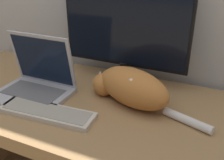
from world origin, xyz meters
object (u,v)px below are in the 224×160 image
(external_keyboard, at_px, (47,112))
(monitor, at_px, (125,26))
(laptop, at_px, (35,84))
(cat, at_px, (131,87))

(external_keyboard, bearing_deg, monitor, 63.30)
(laptop, bearing_deg, monitor, 41.39)
(laptop, distance_m, cat, 0.43)
(laptop, xyz_separation_m, external_keyboard, (0.15, -0.12, -0.04))
(monitor, distance_m, external_keyboard, 0.50)
(laptop, height_order, cat, laptop)
(external_keyboard, height_order, cat, cat)
(external_keyboard, relative_size, cat, 0.75)
(laptop, distance_m, external_keyboard, 0.19)
(cat, bearing_deg, monitor, 138.23)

